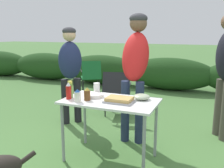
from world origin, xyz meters
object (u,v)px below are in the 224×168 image
(food_tray, at_px, (119,100))
(paper_cup_stack, at_px, (97,88))
(mayo_bottle, at_px, (78,96))
(ketchup_bottle, at_px, (69,91))
(beer_bottle, at_px, (87,94))
(folding_table, at_px, (110,106))
(plate_stack, at_px, (94,95))
(standing_person_in_dark_puffer, at_px, (135,61))
(mixing_bowl, at_px, (142,97))
(camp_chair_near_hedge, at_px, (91,75))
(camp_chair_green_behind_table, at_px, (117,91))
(relish_jar, at_px, (70,89))
(standing_person_in_gray_fleece, at_px, (70,66))

(food_tray, height_order, paper_cup_stack, paper_cup_stack)
(mayo_bottle, xyz_separation_m, ketchup_bottle, (-0.17, 0.08, 0.03))
(food_tray, height_order, ketchup_bottle, ketchup_bottle)
(beer_bottle, bearing_deg, folding_table, 23.94)
(food_tray, distance_m, plate_stack, 0.39)
(mayo_bottle, distance_m, standing_person_in_dark_puffer, 1.04)
(ketchup_bottle, bearing_deg, food_tray, 9.44)
(plate_stack, relative_size, mixing_bowl, 1.23)
(food_tray, bearing_deg, camp_chair_near_hedge, 122.67)
(plate_stack, distance_m, mayo_bottle, 0.29)
(paper_cup_stack, distance_m, camp_chair_green_behind_table, 1.38)
(plate_stack, bearing_deg, camp_chair_near_hedge, 117.94)
(ketchup_bottle, relative_size, standing_person_in_dark_puffer, 0.11)
(folding_table, relative_size, beer_bottle, 7.21)
(camp_chair_near_hedge, bearing_deg, standing_person_in_dark_puffer, -83.68)
(relish_jar, bearing_deg, folding_table, 8.69)
(mayo_bottle, distance_m, ketchup_bottle, 0.18)
(mixing_bowl, distance_m, beer_bottle, 0.64)
(relish_jar, xyz_separation_m, ketchup_bottle, (0.02, -0.06, -0.00))
(folding_table, height_order, mixing_bowl, mixing_bowl)
(relish_jar, height_order, standing_person_in_gray_fleece, standing_person_in_gray_fleece)
(ketchup_bottle, bearing_deg, folding_table, 16.22)
(mixing_bowl, height_order, camp_chair_near_hedge, camp_chair_near_hedge)
(mixing_bowl, relative_size, camp_chair_green_behind_table, 0.24)
(beer_bottle, xyz_separation_m, standing_person_in_gray_fleece, (-0.85, 1.01, 0.17))
(camp_chair_near_hedge, bearing_deg, folding_table, -92.41)
(plate_stack, xyz_separation_m, mixing_bowl, (0.58, 0.11, 0.01))
(relish_jar, relative_size, camp_chair_green_behind_table, 0.25)
(food_tray, distance_m, camp_chair_green_behind_table, 1.72)
(relish_jar, bearing_deg, mixing_bowl, 16.57)
(relish_jar, height_order, mayo_bottle, relish_jar)
(food_tray, distance_m, standing_person_in_gray_fleece, 1.55)
(beer_bottle, distance_m, ketchup_bottle, 0.23)
(folding_table, distance_m, food_tray, 0.17)
(camp_chair_green_behind_table, bearing_deg, food_tray, -81.76)
(beer_bottle, bearing_deg, camp_chair_near_hedge, 116.62)
(standing_person_in_gray_fleece, bearing_deg, ketchup_bottle, -104.35)
(ketchup_bottle, xyz_separation_m, camp_chair_near_hedge, (-1.26, 3.01, -0.37))
(camp_chair_near_hedge, bearing_deg, relish_jar, -100.63)
(camp_chair_near_hedge, bearing_deg, standing_person_in_gray_fleece, -105.42)
(standing_person_in_gray_fleece, relative_size, camp_chair_near_hedge, 1.92)
(beer_bottle, bearing_deg, paper_cup_stack, 96.22)
(paper_cup_stack, relative_size, camp_chair_green_behind_table, 0.17)
(plate_stack, height_order, beer_bottle, beer_bottle)
(relish_jar, xyz_separation_m, camp_chair_green_behind_table, (-0.03, 1.60, -0.37))
(standing_person_in_dark_puffer, bearing_deg, paper_cup_stack, -130.67)
(paper_cup_stack, xyz_separation_m, camp_chair_green_behind_table, (-0.24, 1.31, -0.34))
(relish_jar, bearing_deg, mayo_bottle, -37.51)
(plate_stack, height_order, paper_cup_stack, paper_cup_stack)
(food_tray, distance_m, beer_bottle, 0.38)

